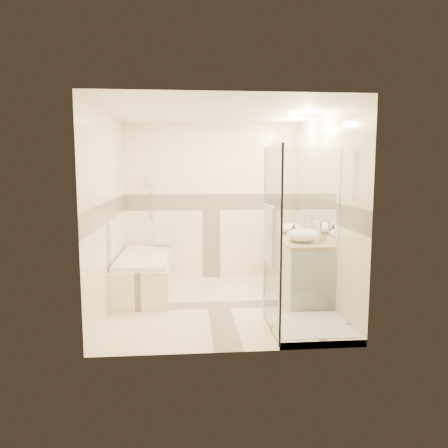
{
  "coord_description": "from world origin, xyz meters",
  "views": [
    {
      "loc": [
        -0.41,
        -5.58,
        1.8
      ],
      "look_at": [
        0.1,
        0.25,
        1.05
      ],
      "focal_mm": 35.0,
      "sensor_mm": 36.0,
      "label": 1
    }
  ],
  "objects": [
    {
      "name": "room",
      "position": [
        0.06,
        0.01,
        1.26
      ],
      "size": [
        2.82,
        3.02,
        2.52
      ],
      "color": "#F7E7C4",
      "rests_on": "ground"
    },
    {
      "name": "vanity",
      "position": [
        1.12,
        0.3,
        0.43
      ],
      "size": [
        0.58,
        1.62,
        0.85
      ],
      "color": "white",
      "rests_on": "ground"
    },
    {
      "name": "rolled_towel",
      "position": [
        -0.78,
        1.37,
        0.62
      ],
      "size": [
        0.25,
        0.11,
        0.11
      ],
      "primitive_type": "cylinder",
      "rotation": [
        0.0,
        1.57,
        0.0
      ],
      "color": "silver",
      "rests_on": "bathtub"
    },
    {
      "name": "bathtub",
      "position": [
        -1.02,
        0.65,
        0.31
      ],
      "size": [
        0.75,
        1.7,
        0.56
      ],
      "color": "#FCECCA",
      "rests_on": "ground"
    },
    {
      "name": "vessel_sink_near",
      "position": [
        1.1,
        0.67,
        0.93
      ],
      "size": [
        0.38,
        0.38,
        0.15
      ],
      "primitive_type": "ellipsoid",
      "color": "white",
      "rests_on": "vanity"
    },
    {
      "name": "amenity_bottle_a",
      "position": [
        1.1,
        0.33,
        0.92
      ],
      "size": [
        0.08,
        0.08,
        0.14
      ],
      "primitive_type": "imported",
      "rotation": [
        0.0,
        0.0,
        0.42
      ],
      "color": "black",
      "rests_on": "vanity"
    },
    {
      "name": "faucet_near",
      "position": [
        1.32,
        0.67,
        1.0
      ],
      "size": [
        0.11,
        0.03,
        0.26
      ],
      "color": "silver",
      "rests_on": "vanity"
    },
    {
      "name": "vessel_sink_far",
      "position": [
        1.1,
        -0.1,
        0.94
      ],
      "size": [
        0.44,
        0.44,
        0.18
      ],
      "primitive_type": "ellipsoid",
      "color": "white",
      "rests_on": "vanity"
    },
    {
      "name": "faucet_far",
      "position": [
        1.32,
        -0.1,
        1.0
      ],
      "size": [
        0.11,
        0.03,
        0.27
      ],
      "color": "silver",
      "rests_on": "vanity"
    },
    {
      "name": "folded_towels",
      "position": [
        1.1,
        0.93,
        0.89
      ],
      "size": [
        0.21,
        0.28,
        0.08
      ],
      "primitive_type": "cube",
      "rotation": [
        0.0,
        0.0,
        0.25
      ],
      "color": "silver",
      "rests_on": "vanity"
    },
    {
      "name": "amenity_bottle_b",
      "position": [
        1.1,
        0.41,
        0.93
      ],
      "size": [
        0.15,
        0.15,
        0.16
      ],
      "primitive_type": "imported",
      "rotation": [
        0.0,
        0.0,
        -0.28
      ],
      "color": "black",
      "rests_on": "vanity"
    },
    {
      "name": "shower_enclosure",
      "position": [
        0.83,
        -0.97,
        0.51
      ],
      "size": [
        0.96,
        0.93,
        2.04
      ],
      "color": "#FCECCA",
      "rests_on": "ground"
    }
  ]
}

